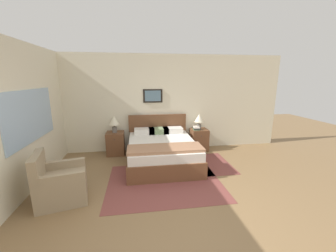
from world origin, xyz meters
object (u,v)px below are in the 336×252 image
at_px(nightstand_near_window, 116,143).
at_px(bed, 162,151).
at_px(table_lamp_by_door, 199,119).
at_px(table_lamp_near_window, 114,121).
at_px(armchair, 60,184).
at_px(nightstand_by_door, 199,140).

bearing_deg(nightstand_near_window, bed, -33.00).
height_order(nightstand_near_window, table_lamp_by_door, table_lamp_by_door).
distance_m(nightstand_near_window, table_lamp_near_window, 0.59).
xyz_separation_m(armchair, nightstand_near_window, (0.70, 2.04, 0.01)).
relative_size(nightstand_by_door, table_lamp_by_door, 1.38).
xyz_separation_m(armchair, nightstand_by_door, (2.97, 2.04, 0.01)).
bearing_deg(table_lamp_by_door, bed, -146.77).
xyz_separation_m(nightstand_near_window, nightstand_by_door, (2.27, 0.00, 0.00)).
relative_size(bed, nightstand_near_window, 3.25).
xyz_separation_m(nightstand_near_window, table_lamp_by_door, (2.26, -0.00, 0.59)).
bearing_deg(bed, armchair, -144.58).
xyz_separation_m(armchair, table_lamp_by_door, (2.95, 2.04, 0.60)).
distance_m(armchair, table_lamp_near_window, 2.23).
bearing_deg(table_lamp_near_window, armchair, -108.73).
height_order(bed, table_lamp_near_window, table_lamp_near_window).
height_order(armchair, table_lamp_near_window, table_lamp_near_window).
bearing_deg(armchair, table_lamp_near_window, 148.22).
bearing_deg(table_lamp_near_window, nightstand_near_window, 40.00).
distance_m(bed, nightstand_by_door, 1.35).
bearing_deg(table_lamp_near_window, bed, -32.75).
distance_m(bed, nightstand_near_window, 1.35).
xyz_separation_m(armchair, table_lamp_near_window, (0.69, 2.04, 0.60)).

